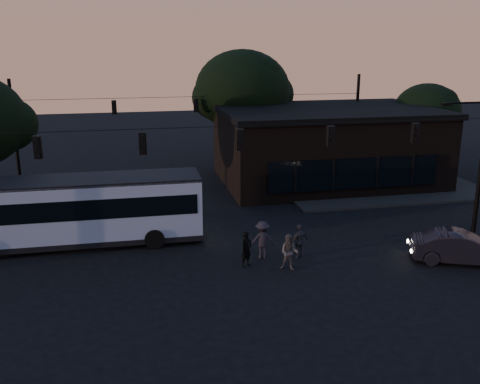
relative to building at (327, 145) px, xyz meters
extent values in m
plane|color=black|center=(-9.00, -15.97, -2.71)|extent=(120.00, 120.00, 0.00)
cube|color=black|center=(3.00, -1.97, -2.63)|extent=(14.00, 10.00, 0.15)
cube|color=black|center=(0.00, 0.03, -0.21)|extent=(15.00, 10.00, 5.00)
cube|color=black|center=(0.00, 0.03, 2.49)|extent=(15.40, 10.40, 0.40)
cube|color=black|center=(0.00, -5.09, -0.91)|extent=(11.50, 0.18, 2.00)
cylinder|color=black|center=(-5.00, 6.03, -0.71)|extent=(0.44, 0.44, 4.00)
ellipsoid|color=black|center=(-5.00, 6.03, 3.49)|extent=(7.60, 7.60, 6.46)
cylinder|color=black|center=(9.00, 2.03, -1.21)|extent=(0.44, 0.44, 3.00)
ellipsoid|color=black|center=(9.00, 2.03, 1.94)|extent=(5.20, 5.20, 4.42)
cylinder|color=black|center=(-9.00, -11.97, 3.49)|extent=(26.00, 0.03, 0.03)
cube|color=black|center=(-18.00, -11.97, 2.84)|extent=(0.34, 0.30, 1.00)
cube|color=black|center=(-13.50, -11.97, 2.84)|extent=(0.34, 0.30, 1.00)
cube|color=black|center=(-9.00, -11.97, 2.84)|extent=(0.34, 0.30, 1.00)
cube|color=black|center=(-4.50, -11.97, 2.84)|extent=(0.34, 0.30, 1.00)
cube|color=black|center=(0.00, -11.97, 2.84)|extent=(0.34, 0.30, 1.00)
cylinder|color=black|center=(-22.00, 4.03, 1.04)|extent=(0.24, 0.24, 7.50)
cylinder|color=black|center=(4.00, 4.03, 1.04)|extent=(0.24, 0.24, 7.50)
cylinder|color=black|center=(-9.00, 4.03, 3.29)|extent=(26.00, 0.03, 0.03)
cube|color=black|center=(-15.00, 4.03, 2.64)|extent=(0.34, 0.30, 1.00)
cube|color=black|center=(-9.00, 4.03, 2.64)|extent=(0.34, 0.30, 1.00)
cube|color=black|center=(-3.00, 4.03, 2.64)|extent=(0.34, 0.30, 1.00)
cube|color=#A0AECC|center=(-16.75, -9.48, -0.78)|extent=(12.17, 2.86, 2.87)
cube|color=black|center=(-16.75, -9.48, -0.50)|extent=(11.68, 2.90, 0.99)
cube|color=black|center=(-16.75, -9.48, 0.66)|extent=(12.17, 2.86, 0.17)
cube|color=black|center=(-16.75, -9.48, -2.32)|extent=(12.27, 2.92, 0.28)
cylinder|color=black|center=(-13.12, -10.89, -2.21)|extent=(1.00, 0.28, 0.99)
cylinder|color=black|center=(-13.10, -8.13, -2.21)|extent=(1.00, 0.28, 0.99)
imported|color=black|center=(0.76, -15.57, -1.97)|extent=(4.76, 3.16, 1.48)
imported|color=black|center=(-9.12, -13.94, -1.87)|extent=(0.73, 0.68, 1.68)
imported|color=#484341|center=(-7.32, -14.74, -1.87)|extent=(1.01, 0.93, 1.68)
imported|color=#2A2A33|center=(-6.42, -13.47, -1.87)|extent=(1.06, 0.78, 1.67)
imported|color=black|center=(-8.17, -13.15, -1.79)|extent=(1.25, 0.80, 1.84)
camera|label=1|loc=(-14.12, -36.16, 7.28)|focal=40.00mm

